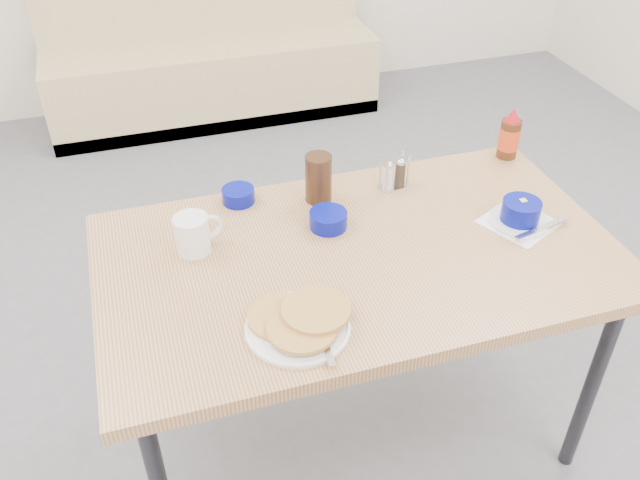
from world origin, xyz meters
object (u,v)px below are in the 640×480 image
object	(u,v)px
booth_bench	(210,55)
grits_setting	(521,214)
creamer_bowl	(238,195)
condiment_caddy	(394,176)
coffee_mug	(194,233)
pancake_plate	(299,323)
dining_table	(359,270)
butter_bowl	(328,220)
amber_tumbler	(318,178)
syrup_bottle	(509,136)

from	to	relation	value
booth_bench	grits_setting	xyz separation A→B (m)	(0.48, -2.54, 0.44)
grits_setting	creamer_bowl	world-z (taller)	grits_setting
booth_bench	condiment_caddy	size ratio (longest dim) A/B	17.37
coffee_mug	condiment_caddy	bearing A→B (deg)	11.94
booth_bench	pancake_plate	world-z (taller)	booth_bench
grits_setting	condiment_caddy	world-z (taller)	condiment_caddy
creamer_bowl	dining_table	bearing A→B (deg)	-52.61
coffee_mug	grits_setting	distance (m)	0.91
butter_bowl	amber_tumbler	bearing A→B (deg)	83.87
grits_setting	amber_tumbler	bearing A→B (deg)	150.43
creamer_bowl	condiment_caddy	bearing A→B (deg)	-7.38
grits_setting	amber_tumbler	distance (m)	0.59
syrup_bottle	butter_bowl	bearing A→B (deg)	-163.53
dining_table	amber_tumbler	size ratio (longest dim) A/B	9.44
pancake_plate	condiment_caddy	distance (m)	0.68
grits_setting	condiment_caddy	bearing A→B (deg)	132.80
booth_bench	pancake_plate	xyz separation A→B (m)	(-0.24, -2.77, 0.43)
amber_tumbler	creamer_bowl	bearing A→B (deg)	165.21
grits_setting	syrup_bottle	bearing A→B (deg)	65.57
dining_table	butter_bowl	world-z (taller)	butter_bowl
booth_bench	pancake_plate	size ratio (longest dim) A/B	6.99
condiment_caddy	syrup_bottle	xyz separation A→B (m)	(0.43, 0.06, 0.04)
amber_tumbler	syrup_bottle	world-z (taller)	syrup_bottle
dining_table	amber_tumbler	world-z (taller)	amber_tumbler
butter_bowl	amber_tumbler	size ratio (longest dim) A/B	0.73
butter_bowl	condiment_caddy	bearing A→B (deg)	28.70
butter_bowl	condiment_caddy	size ratio (longest dim) A/B	0.98
pancake_plate	coffee_mug	world-z (taller)	coffee_mug
creamer_bowl	syrup_bottle	xyz separation A→B (m)	(0.90, 0.00, 0.05)
booth_bench	creamer_bowl	world-z (taller)	booth_bench
booth_bench	coffee_mug	distance (m)	2.47
dining_table	butter_bowl	bearing A→B (deg)	107.73
pancake_plate	grits_setting	distance (m)	0.75
creamer_bowl	butter_bowl	distance (m)	0.30
dining_table	condiment_caddy	xyz separation A→B (m)	(0.21, 0.28, 0.10)
pancake_plate	butter_bowl	xyz separation A→B (m)	(0.19, 0.37, 0.01)
dining_table	syrup_bottle	distance (m)	0.74
coffee_mug	condiment_caddy	size ratio (longest dim) A/B	1.24
dining_table	condiment_caddy	bearing A→B (deg)	52.57
butter_bowl	condiment_caddy	world-z (taller)	condiment_caddy
booth_bench	butter_bowl	bearing A→B (deg)	-91.05
amber_tumbler	condiment_caddy	bearing A→B (deg)	-0.07
amber_tumbler	coffee_mug	bearing A→B (deg)	-161.05
booth_bench	creamer_bowl	size ratio (longest dim) A/B	19.54
butter_bowl	condiment_caddy	xyz separation A→B (m)	(0.26, 0.14, 0.01)
dining_table	creamer_bowl	size ratio (longest dim) A/B	14.40
booth_bench	dining_table	xyz separation A→B (m)	(0.00, -2.53, 0.35)
grits_setting	syrup_bottle	distance (m)	0.39
butter_bowl	condiment_caddy	distance (m)	0.29
butter_bowl	syrup_bottle	size ratio (longest dim) A/B	0.62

